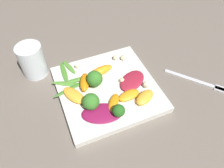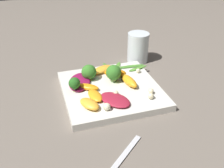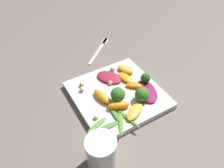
# 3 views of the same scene
# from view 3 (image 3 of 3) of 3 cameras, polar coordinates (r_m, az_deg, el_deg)

# --- Properties ---
(ground_plane) EXTENTS (2.40, 2.40, 0.00)m
(ground_plane) POSITION_cam_3_polar(r_m,az_deg,el_deg) (0.68, 1.36, -3.37)
(ground_plane) COLOR #6B6056
(plate) EXTENTS (0.26, 0.26, 0.02)m
(plate) POSITION_cam_3_polar(r_m,az_deg,el_deg) (0.67, 1.37, -2.82)
(plate) COLOR silver
(plate) RESTS_ON ground_plane
(drinking_glass) EXTENTS (0.07, 0.07, 0.10)m
(drinking_glass) POSITION_cam_3_polar(r_m,az_deg,el_deg) (0.51, -2.81, -17.67)
(drinking_glass) COLOR white
(drinking_glass) RESTS_ON ground_plane
(fork) EXTENTS (0.13, 0.15, 0.01)m
(fork) POSITION_cam_3_polar(r_m,az_deg,el_deg) (0.88, -3.06, 9.51)
(fork) COLOR silver
(fork) RESTS_ON ground_plane
(radicchio_leaf_0) EXTENTS (0.11, 0.09, 0.01)m
(radicchio_leaf_0) POSITION_cam_3_polar(r_m,az_deg,el_deg) (0.67, 9.01, -1.85)
(radicchio_leaf_0) COLOR maroon
(radicchio_leaf_0) RESTS_ON plate
(radicchio_leaf_1) EXTENTS (0.10, 0.09, 0.01)m
(radicchio_leaf_1) POSITION_cam_3_polar(r_m,az_deg,el_deg) (0.71, -0.74, 1.79)
(radicchio_leaf_1) COLOR maroon
(radicchio_leaf_1) RESTS_ON plate
(orange_segment_0) EXTENTS (0.05, 0.07, 0.02)m
(orange_segment_0) POSITION_cam_3_polar(r_m,az_deg,el_deg) (0.62, 1.73, -5.64)
(orange_segment_0) COLOR orange
(orange_segment_0) RESTS_ON plate
(orange_segment_1) EXTENTS (0.07, 0.06, 0.02)m
(orange_segment_1) POSITION_cam_3_polar(r_m,az_deg,el_deg) (0.74, 3.55, 3.84)
(orange_segment_1) COLOR #FCAD33
(orange_segment_1) RESTS_ON plate
(orange_segment_2) EXTENTS (0.08, 0.04, 0.02)m
(orange_segment_2) POSITION_cam_3_polar(r_m,az_deg,el_deg) (0.64, -2.40, -3.49)
(orange_segment_2) COLOR orange
(orange_segment_2) RESTS_ON plate
(orange_segment_3) EXTENTS (0.06, 0.08, 0.01)m
(orange_segment_3) POSITION_cam_3_polar(r_m,az_deg,el_deg) (0.61, 6.20, -7.02)
(orange_segment_3) COLOR #FCAD33
(orange_segment_3) RESTS_ON plate
(orange_segment_4) EXTENTS (0.05, 0.06, 0.01)m
(orange_segment_4) POSITION_cam_3_polar(r_m,az_deg,el_deg) (0.68, 6.17, -0.35)
(orange_segment_4) COLOR orange
(orange_segment_4) RESTS_ON plate
(orange_segment_5) EXTENTS (0.06, 0.04, 0.01)m
(orange_segment_5) POSITION_cam_3_polar(r_m,az_deg,el_deg) (0.71, 3.50, 1.65)
(orange_segment_5) COLOR orange
(orange_segment_5) RESTS_ON plate
(broccoli_floret_0) EXTENTS (0.03, 0.03, 0.04)m
(broccoli_floret_0) POSITION_cam_3_polar(r_m,az_deg,el_deg) (0.69, 8.72, 1.49)
(broccoli_floret_0) COLOR #7A9E51
(broccoli_floret_0) RESTS_ON plate
(broccoli_floret_1) EXTENTS (0.04, 0.04, 0.05)m
(broccoli_floret_1) POSITION_cam_3_polar(r_m,az_deg,el_deg) (0.63, 1.53, -2.79)
(broccoli_floret_1) COLOR #84AD5B
(broccoli_floret_1) RESTS_ON plate
(broccoli_floret_2) EXTENTS (0.04, 0.04, 0.04)m
(broccoli_floret_2) POSITION_cam_3_polar(r_m,az_deg,el_deg) (0.64, 7.87, -2.77)
(broccoli_floret_2) COLOR #7A9E51
(broccoli_floret_2) RESTS_ON plate
(arugula_sprig_0) EXTENTS (0.07, 0.02, 0.01)m
(arugula_sprig_0) POSITION_cam_3_polar(r_m,az_deg,el_deg) (0.61, 0.68, -7.78)
(arugula_sprig_0) COLOR #47842D
(arugula_sprig_0) RESTS_ON plate
(arugula_sprig_1) EXTENTS (0.03, 0.07, 0.01)m
(arugula_sprig_1) POSITION_cam_3_polar(r_m,az_deg,el_deg) (0.59, -3.90, -10.57)
(arugula_sprig_1) COLOR #518E33
(arugula_sprig_1) RESTS_ON plate
(arugula_sprig_2) EXTENTS (0.02, 0.09, 0.00)m
(arugula_sprig_2) POSITION_cam_3_polar(r_m,az_deg,el_deg) (0.58, -1.60, -11.26)
(arugula_sprig_2) COLOR #47842D
(arugula_sprig_2) RESTS_ON plate
(arugula_sprig_3) EXTENTS (0.09, 0.03, 0.01)m
(arugula_sprig_3) POSITION_cam_3_polar(r_m,az_deg,el_deg) (0.60, 4.02, -8.84)
(arugula_sprig_3) COLOR #3D7528
(arugula_sprig_3) RESTS_ON plate
(arugula_sprig_4) EXTENTS (0.09, 0.06, 0.00)m
(arugula_sprig_4) POSITION_cam_3_polar(r_m,az_deg,el_deg) (0.60, 2.28, -9.38)
(arugula_sprig_4) COLOR #518E33
(arugula_sprig_4) RESTS_ON plate
(macadamia_nut_0) EXTENTS (0.02, 0.02, 0.02)m
(macadamia_nut_0) POSITION_cam_3_polar(r_m,az_deg,el_deg) (0.74, 0.17, 3.95)
(macadamia_nut_0) COLOR beige
(macadamia_nut_0) RESTS_ON plate
(macadamia_nut_1) EXTENTS (0.01, 0.01, 0.01)m
(macadamia_nut_1) POSITION_cam_3_polar(r_m,az_deg,el_deg) (0.60, -4.19, -8.59)
(macadamia_nut_1) COLOR beige
(macadamia_nut_1) RESTS_ON plate
(macadamia_nut_2) EXTENTS (0.02, 0.02, 0.02)m
(macadamia_nut_2) POSITION_cam_3_polar(r_m,az_deg,el_deg) (0.69, -7.83, 0.03)
(macadamia_nut_2) COLOR beige
(macadamia_nut_2) RESTS_ON plate
(macadamia_nut_3) EXTENTS (0.01, 0.01, 0.01)m
(macadamia_nut_3) POSITION_cam_3_polar(r_m,az_deg,el_deg) (0.67, -7.85, -1.35)
(macadamia_nut_3) COLOR beige
(macadamia_nut_3) RESTS_ON plate
(macadamia_nut_4) EXTENTS (0.01, 0.01, 0.01)m
(macadamia_nut_4) POSITION_cam_3_polar(r_m,az_deg,el_deg) (0.69, -0.28, 0.40)
(macadamia_nut_4) COLOR beige
(macadamia_nut_4) RESTS_ON plate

